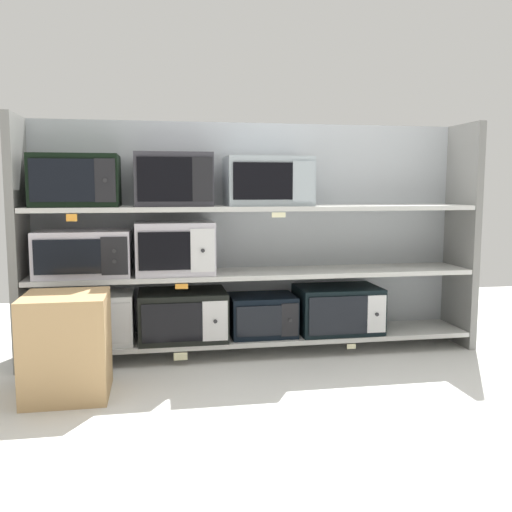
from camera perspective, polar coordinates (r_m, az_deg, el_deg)
ground at (r=2.88m, az=3.63°, el=-15.54°), size 6.85×6.00×0.02m
back_panel at (r=3.87m, az=-0.58°, el=2.04°), size 3.05×0.04×1.52m
upright_left at (r=3.69m, az=-22.84°, el=1.26°), size 0.05×0.40×1.52m
upright_right at (r=4.17m, az=20.13°, el=1.96°), size 0.05×0.40×1.52m
shelf_0 at (r=3.77m, az=0.00°, el=-8.20°), size 2.85×0.40×0.03m
microwave_0 at (r=3.70m, az=-16.77°, el=-6.08°), size 0.57×0.34×0.31m
microwave_1 at (r=3.68m, az=-7.44°, el=-5.93°), size 0.56×0.43×0.31m
microwave_2 at (r=3.74m, az=0.63°, el=-6.00°), size 0.43×0.35×0.27m
microwave_3 at (r=3.86m, az=8.26°, el=-5.34°), size 0.55×0.40×0.31m
price_tag_0 at (r=3.56m, az=-17.21°, el=-10.16°), size 0.09×0.00×0.05m
price_tag_1 at (r=3.54m, az=-7.65°, el=-10.05°), size 0.08×0.00×0.05m
price_tag_2 at (r=3.74m, az=9.64°, el=-9.01°), size 0.06×0.00×0.03m
shelf_1 at (r=3.69m, az=0.00°, el=-1.78°), size 2.85×0.40×0.03m
microwave_4 at (r=3.63m, az=-17.04°, el=0.28°), size 0.57×0.38×0.28m
microwave_5 at (r=3.60m, az=-8.20°, el=0.84°), size 0.49×0.39×0.33m
price_tag_3 at (r=3.44m, az=-7.54°, el=-3.07°), size 0.08×0.00×0.03m
shelf_2 at (r=3.65m, az=0.00°, el=4.88°), size 2.85×0.40×0.03m
microwave_6 at (r=3.61m, az=-17.75°, el=7.27°), size 0.51×0.39×0.32m
microwave_7 at (r=3.58m, az=-8.36°, el=7.65°), size 0.48×0.35×0.33m
microwave_8 at (r=3.65m, az=1.21°, el=7.56°), size 0.54×0.36×0.31m
price_tag_4 at (r=3.42m, az=-18.17°, el=3.71°), size 0.06×0.00×0.04m
price_tag_5 at (r=3.47m, az=2.31°, el=4.18°), size 0.09×0.00×0.03m
shipping_carton at (r=3.14m, az=-18.61°, el=-8.57°), size 0.43×0.43×0.54m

